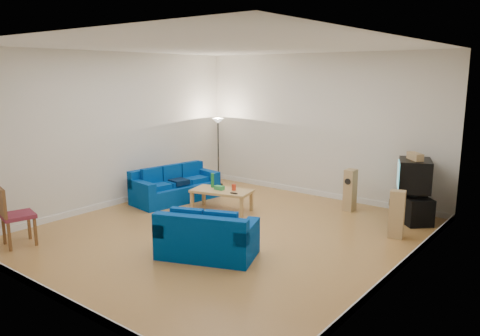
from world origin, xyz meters
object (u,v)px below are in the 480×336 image
Objects in this scene: sofa_three_seat at (174,188)px; coffee_table at (222,193)px; tv_stand at (413,209)px; television at (414,175)px; sofa_loveseat at (206,240)px.

coffee_table is (1.34, 0.03, 0.11)m from sofa_three_seat.
coffee_table is 3.71m from tv_stand.
sofa_three_seat is 4.96m from tv_stand.
sofa_loveseat is at bearing -47.58° from television.
sofa_loveseat reaches higher than coffee_table.
sofa_loveseat is 1.26× the size of coffee_table.
coffee_table is (-1.41, 2.02, 0.11)m from sofa_loveseat.
television is at bearing 176.02° from tv_stand.
sofa_loveseat is 2.00× the size of tv_stand.
sofa_loveseat is (2.75, -1.99, 0.00)m from sofa_three_seat.
sofa_three_seat reaches higher than tv_stand.
coffee_table is at bearing 103.17° from sofa_loveseat.
television reaches higher than sofa_three_seat.
coffee_table is at bearing -83.30° from television.
coffee_table is at bearing 100.02° from sofa_three_seat.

